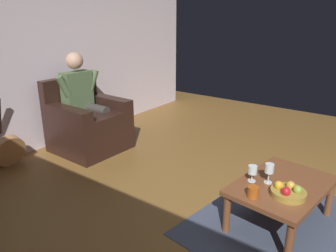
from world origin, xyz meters
The scene contains 11 objects.
ground_plane centered at (0.00, 0.00, 0.00)m, with size 7.63×7.63×0.00m, color brown.
wall_back centered at (0.00, -3.21, 1.34)m, with size 6.16×0.06×2.68m, color silver.
rug centered at (-0.10, 0.00, 0.00)m, with size 1.63×1.24×0.01m, color #3E465A.
armchair centered at (-0.25, -2.65, 0.34)m, with size 0.86×0.86×0.95m.
person_seated centered at (-0.25, -2.69, 0.70)m, with size 0.66×0.58×1.28m.
coffee_table centered at (-0.10, 0.00, 0.33)m, with size 1.01×0.75×0.39m.
guitar centered at (0.67, -3.01, 0.22)m, with size 0.39×0.31×0.97m.
wine_glass_near centered at (-0.04, -0.11, 0.51)m, with size 0.07×0.07×0.17m.
wine_glass_far centered at (0.02, -0.23, 0.49)m, with size 0.08×0.08×0.14m.
fruit_bowl centered at (0.08, 0.10, 0.43)m, with size 0.27×0.27×0.11m.
candle_jar centered at (0.26, -0.12, 0.43)m, with size 0.09×0.09×0.09m, color #AF4F19.
Camera 1 is at (2.45, 0.66, 1.75)m, focal length 34.95 mm.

